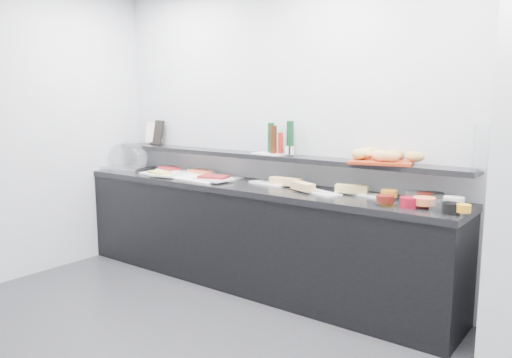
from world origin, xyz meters
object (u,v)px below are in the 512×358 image
Objects in this scene: bread_tray at (381,162)px; carafe at (481,148)px; condiment_tray at (269,154)px; sandwich_plate_mid at (321,193)px; framed_print at (157,132)px; cloche_base at (127,168)px.

bread_tray is 0.70m from carafe.
condiment_tray is 0.62× the size of bread_tray.
bread_tray is at bearing 45.54° from sandwich_plate_mid.
sandwich_plate_mid is at bearing -169.70° from bread_tray.
cloche_base is at bearing -100.20° from framed_print.
cloche_base is at bearing -176.32° from carafe.
carafe is (1.72, 0.02, 0.14)m from condiment_tray.
bread_tray reaches higher than sandwich_plate_mid.
carafe is at bearing 12.92° from condiment_tray.
sandwich_plate_mid is 0.73× the size of bread_tray.
bread_tray reaches higher than cloche_base.
cloche_base reaches higher than sandwich_plate_mid.
condiment_tray is at bearing 14.39° from framed_print.
cloche_base is 2.33m from sandwich_plate_mid.
carafe is (0.68, 0.04, 0.14)m from bread_tray.
condiment_tray reaches higher than cloche_base.
cloche_base is at bearing -161.05° from condiment_tray.
carafe is at bearing 32.00° from sandwich_plate_mid.
carafe reaches higher than sandwich_plate_mid.
framed_print is at bearing 162.68° from bread_tray.
bread_tray is (2.57, -0.11, -0.12)m from framed_print.
bread_tray is at bearing -177.02° from carafe.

